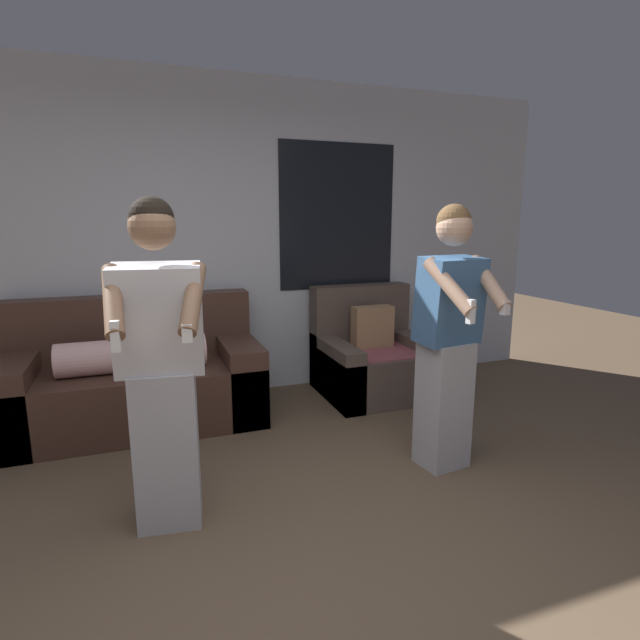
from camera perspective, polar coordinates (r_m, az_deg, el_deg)
The scene contains 6 objects.
ground_plane at distance 2.22m, azimuth -3.16°, elevation -32.08°, with size 14.00×14.00×0.00m, color brown.
wall_back at distance 4.35m, azimuth -14.07°, elevation 8.79°, with size 6.74×0.07×2.70m.
couch at distance 4.04m, azimuth -20.32°, elevation -6.52°, with size 1.84×0.86×0.94m.
armchair at distance 4.48m, azimuth 5.99°, elevation -4.44°, with size 0.92×0.86×0.94m.
person_left at distance 2.53m, azimuth -17.66°, elevation -5.17°, with size 0.47×0.51×1.63m.
person_right at distance 3.11m, azimuth 14.46°, elevation -1.93°, with size 0.43×0.50×1.62m.
Camera 1 is at (-0.46, -1.54, 1.53)m, focal length 28.00 mm.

